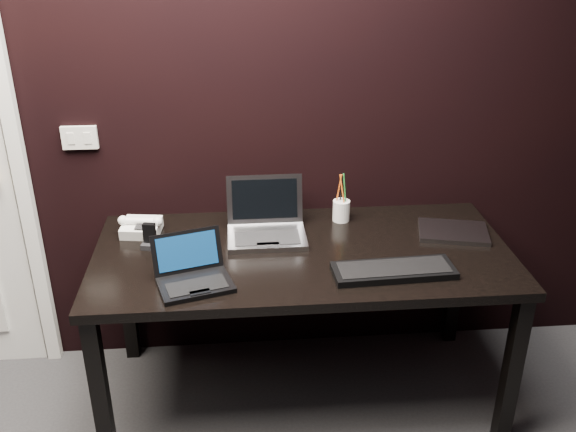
{
  "coord_description": "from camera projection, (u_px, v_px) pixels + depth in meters",
  "views": [
    {
      "loc": [
        0.04,
        -0.89,
        2.0
      ],
      "look_at": [
        0.24,
        1.35,
        0.92
      ],
      "focal_mm": 40.0,
      "sensor_mm": 36.0,
      "label": 1
    }
  ],
  "objects": [
    {
      "name": "silver_laptop",
      "position": [
        266.0,
        226.0,
        2.72
      ],
      "size": [
        0.33,
        0.3,
        0.23
      ],
      "color": "#A0A0A5",
      "rests_on": "desk"
    },
    {
      "name": "mobile_phone",
      "position": [
        150.0,
        239.0,
        2.63
      ],
      "size": [
        0.07,
        0.06,
        0.11
      ],
      "color": "black",
      "rests_on": "desk"
    },
    {
      "name": "closed_laptop",
      "position": [
        453.0,
        232.0,
        2.75
      ],
      "size": [
        0.33,
        0.27,
        0.02
      ],
      "color": "#929298",
      "rests_on": "desk"
    },
    {
      "name": "wall_switch",
      "position": [
        80.0,
        138.0,
        2.73
      ],
      "size": [
        0.15,
        0.02,
        0.1
      ],
      "color": "silver",
      "rests_on": "wall_back"
    },
    {
      "name": "wall_back",
      "position": [
        224.0,
        92.0,
        2.71
      ],
      "size": [
        4.0,
        0.0,
        4.0
      ],
      "primitive_type": "plane",
      "rotation": [
        1.57,
        0.0,
        0.0
      ],
      "color": "black",
      "rests_on": "ground"
    },
    {
      "name": "netbook",
      "position": [
        193.0,
        275.0,
        2.38
      ],
      "size": [
        0.32,
        0.3,
        0.17
      ],
      "color": "black",
      "rests_on": "desk"
    },
    {
      "name": "pen_cup",
      "position": [
        341.0,
        210.0,
        2.85
      ],
      "size": [
        0.1,
        0.1,
        0.22
      ],
      "color": "white",
      "rests_on": "desk"
    },
    {
      "name": "desk",
      "position": [
        302.0,
        267.0,
        2.65
      ],
      "size": [
        1.7,
        0.8,
        0.74
      ],
      "color": "black",
      "rests_on": "ground"
    },
    {
      "name": "ext_keyboard",
      "position": [
        394.0,
        270.0,
        2.45
      ],
      "size": [
        0.47,
        0.18,
        0.03
      ],
      "color": "black",
      "rests_on": "desk"
    },
    {
      "name": "desk_phone",
      "position": [
        141.0,
        227.0,
        2.74
      ],
      "size": [
        0.2,
        0.17,
        0.09
      ],
      "color": "silver",
      "rests_on": "desk"
    }
  ]
}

